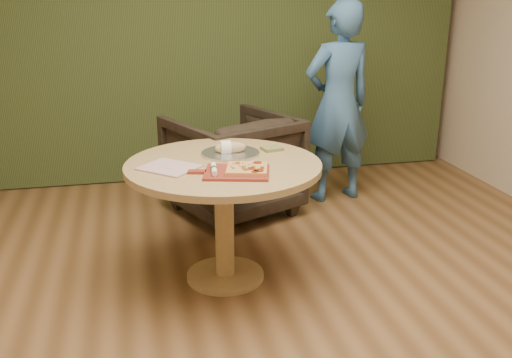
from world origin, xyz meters
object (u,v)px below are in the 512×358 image
object	(u,v)px
pedestal_table	(224,185)
serving_tray	(230,153)
armchair	(232,159)
pizza_paddle	(235,172)
bread_roll	(229,148)
cutlery_roll	(214,169)
flatbread_pizza	(247,169)
person_standing	(338,103)

from	to	relation	value
pedestal_table	serving_tray	bearing A→B (deg)	66.09
pedestal_table	armchair	bearing A→B (deg)	77.28
pizza_paddle	bread_roll	bearing A→B (deg)	99.53
serving_tray	armchair	xyz separation A→B (m)	(0.17, 0.92, -0.32)
cutlery_roll	flatbread_pizza	bearing A→B (deg)	-2.59
cutlery_roll	person_standing	distance (m)	1.88
serving_tray	bread_roll	bearing A→B (deg)	180.00
serving_tray	bread_roll	world-z (taller)	bread_roll
flatbread_pizza	bread_roll	bearing A→B (deg)	94.70
serving_tray	bread_roll	distance (m)	0.04
armchair	person_standing	distance (m)	1.00
cutlery_roll	person_standing	size ratio (longest dim) A/B	0.12
pizza_paddle	pedestal_table	bearing A→B (deg)	112.16
bread_roll	armchair	xyz separation A→B (m)	(0.18, 0.92, -0.35)
pedestal_table	pizza_paddle	world-z (taller)	pizza_paddle
pedestal_table	armchair	distance (m)	1.12
pizza_paddle	flatbread_pizza	xyz separation A→B (m)	(0.07, -0.01, 0.02)
pedestal_table	person_standing	xyz separation A→B (m)	(1.15, 1.21, 0.21)
armchair	person_standing	world-z (taller)	person_standing
pizza_paddle	serving_tray	size ratio (longest dim) A/B	1.33
pizza_paddle	bread_roll	distance (m)	0.38
flatbread_pizza	cutlery_roll	xyz separation A→B (m)	(-0.18, 0.03, 0.00)
pizza_paddle	armchair	size ratio (longest dim) A/B	0.54
serving_tray	armchair	size ratio (longest dim) A/B	0.40
pizza_paddle	serving_tray	distance (m)	0.38
bread_roll	person_standing	distance (m)	1.52
pedestal_table	cutlery_roll	distance (m)	0.28
pizza_paddle	armchair	xyz separation A→B (m)	(0.21, 1.30, -0.32)
cutlery_roll	serving_tray	size ratio (longest dim) A/B	0.56
cutlery_roll	armchair	xyz separation A→B (m)	(0.33, 1.28, -0.34)
pizza_paddle	person_standing	bearing A→B (deg)	66.43
pedestal_table	flatbread_pizza	world-z (taller)	flatbread_pizza
pizza_paddle	cutlery_roll	bearing A→B (deg)	-172.99
bread_roll	person_standing	xyz separation A→B (m)	(1.09, 1.05, 0.03)
flatbread_pizza	person_standing	distance (m)	1.79
serving_tray	bread_roll	size ratio (longest dim) A/B	1.84
serving_tray	flatbread_pizza	bearing A→B (deg)	-86.59
armchair	serving_tray	bearing A→B (deg)	55.59
flatbread_pizza	cutlery_roll	world-z (taller)	flatbread_pizza
flatbread_pizza	armchair	distance (m)	1.36
bread_roll	flatbread_pizza	bearing A→B (deg)	-85.30
armchair	pedestal_table	bearing A→B (deg)	53.48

